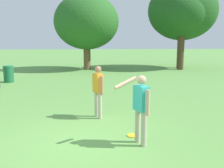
{
  "coord_description": "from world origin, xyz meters",
  "views": [
    {
      "loc": [
        0.25,
        -5.86,
        2.44
      ],
      "look_at": [
        0.91,
        2.41,
        1.0
      ],
      "focal_mm": 41.17,
      "sensor_mm": 36.0,
      "label": 1
    }
  ],
  "objects_px": {
    "person_catcher": "(98,88)",
    "tree_tall_left": "(86,22)",
    "frisbee": "(133,135)",
    "tree_far_right": "(182,11)",
    "trash_can_beside_table": "(9,74)",
    "person_thrower": "(141,105)",
    "tree_broad_center": "(183,14)"
  },
  "relations": [
    {
      "from": "person_catcher",
      "to": "tree_tall_left",
      "type": "relative_size",
      "value": 0.27
    },
    {
      "from": "frisbee",
      "to": "tree_tall_left",
      "type": "height_order",
      "value": "tree_tall_left"
    },
    {
      "from": "tree_far_right",
      "to": "trash_can_beside_table",
      "type": "bearing_deg",
      "value": -152.02
    },
    {
      "from": "person_thrower",
      "to": "tree_far_right",
      "type": "relative_size",
      "value": 0.23
    },
    {
      "from": "trash_can_beside_table",
      "to": "tree_tall_left",
      "type": "height_order",
      "value": "tree_tall_left"
    },
    {
      "from": "person_catcher",
      "to": "tree_tall_left",
      "type": "height_order",
      "value": "tree_tall_left"
    },
    {
      "from": "person_catcher",
      "to": "person_thrower",
      "type": "bearing_deg",
      "value": -67.17
    },
    {
      "from": "trash_can_beside_table",
      "to": "tree_far_right",
      "type": "height_order",
      "value": "tree_far_right"
    },
    {
      "from": "person_catcher",
      "to": "tree_broad_center",
      "type": "distance_m",
      "value": 14.9
    },
    {
      "from": "person_thrower",
      "to": "person_catcher",
      "type": "distance_m",
      "value": 2.38
    },
    {
      "from": "frisbee",
      "to": "tree_far_right",
      "type": "relative_size",
      "value": 0.04
    },
    {
      "from": "trash_can_beside_table",
      "to": "tree_broad_center",
      "type": "distance_m",
      "value": 13.78
    },
    {
      "from": "frisbee",
      "to": "tree_broad_center",
      "type": "bearing_deg",
      "value": 66.44
    },
    {
      "from": "person_catcher",
      "to": "trash_can_beside_table",
      "type": "relative_size",
      "value": 1.71
    },
    {
      "from": "person_thrower",
      "to": "frisbee",
      "type": "relative_size",
      "value": 5.62
    },
    {
      "from": "tree_tall_left",
      "to": "tree_broad_center",
      "type": "relative_size",
      "value": 0.98
    },
    {
      "from": "trash_can_beside_table",
      "to": "tree_broad_center",
      "type": "bearing_deg",
      "value": 24.2
    },
    {
      "from": "tree_tall_left",
      "to": "tree_far_right",
      "type": "height_order",
      "value": "tree_far_right"
    },
    {
      "from": "trash_can_beside_table",
      "to": "person_thrower",
      "type": "bearing_deg",
      "value": -57.96
    },
    {
      "from": "trash_can_beside_table",
      "to": "frisbee",
      "type": "bearing_deg",
      "value": -56.83
    },
    {
      "from": "frisbee",
      "to": "trash_can_beside_table",
      "type": "distance_m",
      "value": 10.62
    },
    {
      "from": "frisbee",
      "to": "tree_broad_center",
      "type": "xyz_separation_m",
      "value": [
        6.23,
        14.3,
        4.44
      ]
    },
    {
      "from": "person_thrower",
      "to": "tree_tall_left",
      "type": "height_order",
      "value": "tree_tall_left"
    },
    {
      "from": "person_thrower",
      "to": "trash_can_beside_table",
      "type": "distance_m",
      "value": 11.12
    },
    {
      "from": "trash_can_beside_table",
      "to": "tree_tall_left",
      "type": "distance_m",
      "value": 8.21
    },
    {
      "from": "person_thrower",
      "to": "tree_tall_left",
      "type": "distance_m",
      "value": 15.81
    },
    {
      "from": "person_thrower",
      "to": "tree_broad_center",
      "type": "relative_size",
      "value": 0.27
    },
    {
      "from": "person_thrower",
      "to": "person_catcher",
      "type": "relative_size",
      "value": 1.0
    },
    {
      "from": "frisbee",
      "to": "tree_far_right",
      "type": "height_order",
      "value": "tree_far_right"
    },
    {
      "from": "tree_far_right",
      "to": "frisbee",
      "type": "bearing_deg",
      "value": -113.16
    },
    {
      "from": "frisbee",
      "to": "tree_broad_center",
      "type": "relative_size",
      "value": 0.05
    },
    {
      "from": "person_thrower",
      "to": "frisbee",
      "type": "bearing_deg",
      "value": 99.17
    }
  ]
}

